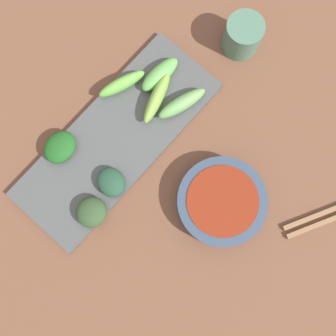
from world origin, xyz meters
The scene contains 11 objects.
tabletop centered at (0.00, 0.00, 0.01)m, with size 2.10×2.10×0.02m, color brown.
sauce_bowl centered at (-0.10, -0.02, 0.04)m, with size 0.14×0.14×0.04m.
serving_plate centered at (0.10, 0.01, 0.03)m, with size 0.15×0.38×0.01m, color #494D4D.
broccoli_leafy_0 centered at (0.05, 0.07, 0.04)m, with size 0.05×0.04×0.02m, color #224733.
broccoli_leafy_1 centered at (0.15, 0.09, 0.04)m, with size 0.05×0.06×0.02m, color #1C581E.
broccoli_stalk_2 centered at (0.15, -0.06, 0.05)m, with size 0.02×0.09×0.03m, color #65B543.
broccoli_stalk_3 centered at (0.05, -0.10, 0.05)m, with size 0.02×0.09×0.03m, color #69A559.
broccoli_stalk_4 centered at (0.09, -0.08, 0.05)m, with size 0.02×0.10×0.03m, color #79A941.
broccoli_leafy_5 centered at (0.04, 0.13, 0.05)m, with size 0.05×0.05×0.03m, color #2E4828.
broccoli_stalk_6 centered at (0.11, -0.12, 0.05)m, with size 0.03×0.08×0.03m, color #5EAC4E.
tea_cup centered at (0.05, -0.26, 0.05)m, with size 0.06×0.06×0.06m, color #4B765F.
Camera 1 is at (-0.07, 0.07, 0.67)m, focal length 41.44 mm.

